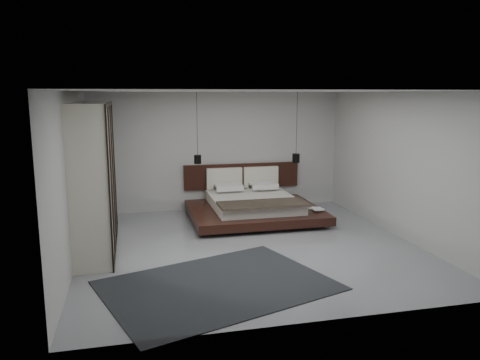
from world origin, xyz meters
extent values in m
plane|color=gray|center=(0.00, 0.00, 0.00)|extent=(6.00, 6.00, 0.00)
plane|color=white|center=(0.00, 0.00, 2.80)|extent=(6.00, 6.00, 0.00)
plane|color=#B2B2AF|center=(0.00, 3.00, 1.40)|extent=(6.00, 0.00, 6.00)
plane|color=#B2B2AF|center=(0.00, -3.00, 1.40)|extent=(6.00, 0.00, 6.00)
plane|color=#B2B2AF|center=(-3.00, 0.00, 1.40)|extent=(0.00, 6.00, 6.00)
plane|color=#B2B2AF|center=(3.00, 0.00, 1.40)|extent=(0.00, 6.00, 6.00)
cube|color=black|center=(-2.95, 2.45, 1.30)|extent=(0.05, 0.90, 2.60)
cube|color=black|center=(0.57, 1.75, 0.04)|extent=(2.23, 1.83, 0.08)
cube|color=black|center=(0.57, 1.75, 0.17)|extent=(2.84, 2.33, 0.18)
cube|color=silver|center=(0.57, 1.88, 0.38)|extent=(1.83, 2.03, 0.22)
cube|color=black|center=(0.57, 1.09, 0.51)|extent=(1.85, 0.71, 0.05)
cube|color=white|center=(0.15, 2.66, 0.55)|extent=(0.63, 0.41, 0.12)
cube|color=white|center=(1.00, 2.66, 0.55)|extent=(0.63, 0.41, 0.12)
cube|color=white|center=(0.15, 2.52, 0.61)|extent=(0.63, 0.41, 0.12)
cube|color=white|center=(1.00, 2.52, 0.61)|extent=(0.63, 0.41, 0.12)
cube|color=black|center=(0.57, 2.96, 0.79)|extent=(2.84, 0.08, 0.60)
cube|color=silver|center=(0.12, 2.87, 0.76)|extent=(0.86, 0.10, 0.50)
cube|color=silver|center=(1.03, 2.87, 0.76)|extent=(0.86, 0.10, 0.50)
imported|color=#99724C|center=(1.74, 1.24, 0.28)|extent=(0.36, 0.39, 0.03)
imported|color=#99724C|center=(1.72, 1.21, 0.30)|extent=(0.25, 0.32, 0.02)
cylinder|color=black|center=(-0.59, 2.36, 2.10)|extent=(0.01, 0.01, 1.39)
cylinder|color=black|center=(-0.59, 2.36, 1.31)|extent=(0.16, 0.16, 0.20)
cylinder|color=#FFE0B2|center=(-0.59, 2.36, 1.23)|extent=(0.12, 0.12, 0.01)
cylinder|color=black|center=(1.74, 2.36, 2.08)|extent=(0.01, 0.01, 1.43)
cylinder|color=black|center=(1.74, 2.36, 1.26)|extent=(0.17, 0.17, 0.21)
cylinder|color=#FFE0B2|center=(1.74, 2.36, 1.17)|extent=(0.13, 0.13, 0.01)
cube|color=silver|center=(-2.70, 0.54, 1.30)|extent=(0.60, 2.61, 2.61)
cube|color=black|center=(-2.39, 0.54, 2.58)|extent=(0.03, 2.61, 0.06)
cube|color=black|center=(-2.39, 0.54, 0.03)|extent=(0.03, 2.61, 0.06)
cube|color=black|center=(-2.39, -0.76, 1.30)|extent=(0.03, 0.05, 2.61)
cube|color=black|center=(-2.39, 0.11, 1.30)|extent=(0.03, 0.05, 2.61)
cube|color=black|center=(-2.39, 0.98, 1.30)|extent=(0.03, 0.05, 2.61)
cube|color=black|center=(-2.39, 1.85, 1.30)|extent=(0.03, 0.05, 2.61)
cube|color=black|center=(-0.89, -1.66, 0.01)|extent=(3.71, 3.14, 0.01)
camera|label=1|loc=(-2.05, -7.97, 2.75)|focal=35.00mm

